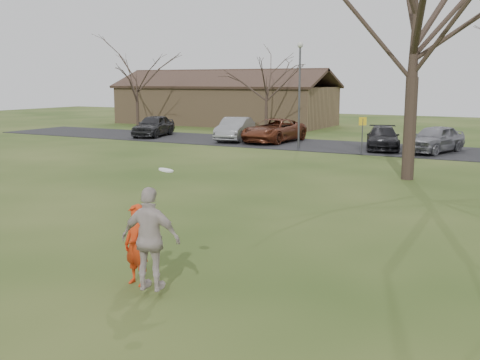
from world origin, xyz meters
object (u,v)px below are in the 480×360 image
at_px(car_2, 274,130).
at_px(building, 224,104).
at_px(car_1, 235,129).
at_px(car_4, 435,139).
at_px(player_defender, 137,245).
at_px(catching_play, 151,239).
at_px(big_tree, 416,5).
at_px(car_3, 383,138).
at_px(car_0, 154,126).
at_px(lamp_post, 300,82).

height_order(car_2, building, building).
height_order(car_1, car_4, car_1).
xyz_separation_m(car_1, car_4, (13.12, -0.40, -0.01)).
distance_m(player_defender, catching_play, 0.86).
height_order(car_1, catching_play, catching_play).
bearing_deg(car_1, big_tree, -48.55).
distance_m(car_3, car_4, 2.99).
xyz_separation_m(car_1, car_2, (2.70, 0.41, -0.02)).
relative_size(car_0, building, 0.22).
xyz_separation_m(car_1, lamp_post, (5.67, -2.46, 3.15)).
height_order(car_2, big_tree, big_tree).
bearing_deg(big_tree, car_3, 110.01).
relative_size(catching_play, building, 0.11).
distance_m(building, big_tree, 32.23).
bearing_deg(lamp_post, building, 132.09).
distance_m(car_1, big_tree, 18.01).
xyz_separation_m(car_2, catching_play, (9.56, -25.96, 0.33)).
xyz_separation_m(car_0, catching_play, (18.94, -25.32, 0.32)).
relative_size(car_3, big_tree, 0.33).
bearing_deg(car_0, player_defender, -66.93).
bearing_deg(car_4, catching_play, -74.17).
bearing_deg(car_4, car_3, -164.78).
height_order(player_defender, catching_play, catching_play).
height_order(car_0, building, building).
bearing_deg(player_defender, car_0, 131.41).
bearing_deg(building, catching_play, -61.93).
height_order(player_defender, car_2, player_defender).
height_order(car_1, car_3, car_1).
bearing_deg(player_defender, car_4, 91.56).
height_order(player_defender, car_1, player_defender).
bearing_deg(player_defender, catching_play, -26.96).
bearing_deg(car_0, catching_play, -66.40).
relative_size(car_0, car_4, 1.01).
distance_m(car_1, lamp_post, 6.94).
relative_size(player_defender, building, 0.08).
distance_m(car_2, building, 16.81).
relative_size(car_0, car_2, 0.83).
relative_size(car_3, building, 0.22).
relative_size(car_0, big_tree, 0.33).
bearing_deg(car_3, lamp_post, -169.38).
distance_m(car_1, car_3, 10.14).
distance_m(player_defender, building, 43.06).
bearing_deg(big_tree, catching_play, -95.18).
bearing_deg(building, car_2, -48.88).
bearing_deg(big_tree, car_2, 136.62).
distance_m(car_2, car_3, 7.47).
bearing_deg(lamp_post, player_defender, -75.40).
bearing_deg(car_4, lamp_post, -146.73).
bearing_deg(big_tree, building, 133.73).
bearing_deg(building, car_3, -35.77).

